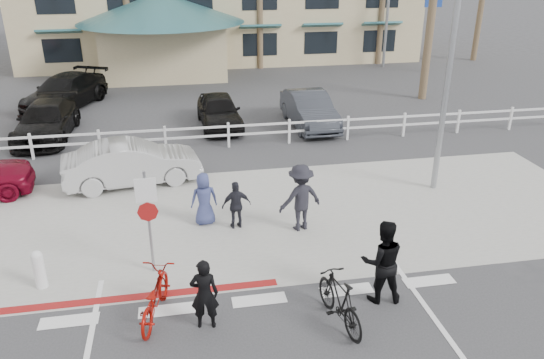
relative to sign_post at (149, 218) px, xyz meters
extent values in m
plane|color=#333335|center=(2.30, -2.20, -1.45)|extent=(140.00, 140.00, 0.00)
cube|color=gray|center=(2.30, 2.30, -1.44)|extent=(22.00, 7.00, 0.01)
cube|color=#333335|center=(2.30, 6.30, -1.45)|extent=(40.00, 5.00, 0.01)
cube|color=#333335|center=(2.30, 15.80, -1.45)|extent=(50.00, 16.00, 0.01)
cube|color=maroon|center=(-0.70, -1.00, -1.44)|extent=(7.00, 0.25, 0.02)
imported|color=#820904|center=(0.08, -1.77, -0.94)|extent=(1.11, 2.04, 1.02)
imported|color=black|center=(1.09, -2.25, -0.67)|extent=(0.61, 0.44, 1.57)
imported|color=black|center=(3.79, -2.65, -0.89)|extent=(0.86, 1.92, 1.12)
imported|color=black|center=(4.91, -2.01, -0.49)|extent=(1.03, 0.85, 1.92)
imported|color=black|center=(3.92, 1.43, -0.51)|extent=(1.36, 0.99, 1.89)
imported|color=black|center=(2.22, 1.80, -0.76)|extent=(0.84, 0.43, 1.38)
imported|color=navy|center=(1.38, 2.20, -0.69)|extent=(0.79, 0.56, 1.52)
imported|color=#A2A2A2|center=(-0.74, 5.41, -0.73)|extent=(4.55, 2.17, 1.44)
imported|color=black|center=(-4.42, 10.81, -0.75)|extent=(2.18, 4.93, 1.41)
imported|color=black|center=(2.58, 10.97, -0.74)|extent=(1.86, 4.24, 1.42)
imported|color=#2B2E35|center=(6.42, 10.34, -0.70)|extent=(1.75, 4.59, 1.50)
imported|color=black|center=(-4.45, 15.35, -0.68)|extent=(4.14, 5.76, 1.55)
camera|label=1|loc=(0.83, -11.11, 5.65)|focal=35.00mm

